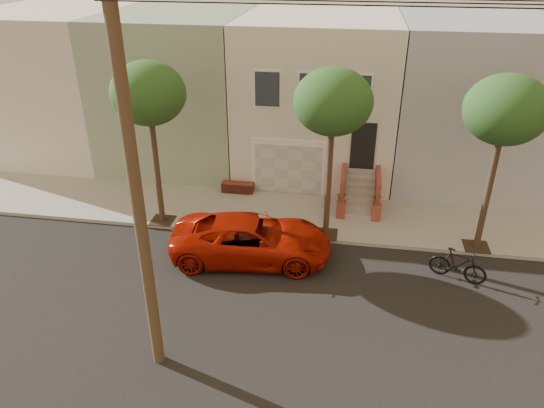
# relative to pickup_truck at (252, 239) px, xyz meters

# --- Properties ---
(ground) EXTENTS (90.00, 90.00, 0.00)m
(ground) POSITION_rel_pickup_truck_xyz_m (1.50, -2.09, -0.78)
(ground) COLOR black
(ground) RESTS_ON ground
(sidewalk) EXTENTS (40.00, 3.70, 0.15)m
(sidewalk) POSITION_rel_pickup_truck_xyz_m (1.50, 3.26, -0.70)
(sidewalk) COLOR gray
(sidewalk) RESTS_ON ground
(house_row) EXTENTS (33.10, 11.70, 7.00)m
(house_row) POSITION_rel_pickup_truck_xyz_m (1.50, 9.10, 2.87)
(house_row) COLOR silver
(house_row) RESTS_ON sidewalk
(tree_left) EXTENTS (2.70, 2.57, 6.30)m
(tree_left) POSITION_rel_pickup_truck_xyz_m (-4.00, 1.81, 4.48)
(tree_left) COLOR #2D2116
(tree_left) RESTS_ON sidewalk
(tree_mid) EXTENTS (2.70, 2.57, 6.30)m
(tree_mid) POSITION_rel_pickup_truck_xyz_m (2.50, 1.81, 4.48)
(tree_mid) COLOR #2D2116
(tree_mid) RESTS_ON sidewalk
(tree_right) EXTENTS (2.70, 2.57, 6.30)m
(tree_right) POSITION_rel_pickup_truck_xyz_m (8.00, 1.81, 4.48)
(tree_right) COLOR #2D2116
(tree_right) RESTS_ON sidewalk
(pickup_truck) EXTENTS (5.83, 3.14, 1.55)m
(pickup_truck) POSITION_rel_pickup_truck_xyz_m (0.00, 0.00, 0.00)
(pickup_truck) COLOR #A11304
(pickup_truck) RESTS_ON ground
(motorcycle) EXTENTS (1.94, 1.13, 1.13)m
(motorcycle) POSITION_rel_pickup_truck_xyz_m (6.99, -0.16, -0.21)
(motorcycle) COLOR black
(motorcycle) RESTS_ON ground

